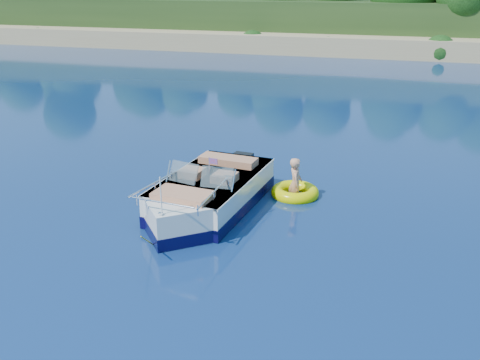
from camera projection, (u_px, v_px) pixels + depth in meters
The scene contains 5 objects.
ground at pixel (101, 265), 11.88m from camera, with size 160.00×160.00×0.00m, color #091E42.
shoreline at pixel (357, 18), 68.65m from camera, with size 170.00×59.00×6.00m.
motorboat at pixel (206, 198), 14.45m from camera, with size 2.59×6.13×2.04m.
tow_tube at pixel (295, 192), 15.60m from camera, with size 1.63×1.63×0.37m.
boy at pixel (295, 197), 15.56m from camera, with size 0.59×0.39×1.62m, color tan.
Camera 1 is at (5.93, -9.11, 6.00)m, focal length 40.00 mm.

